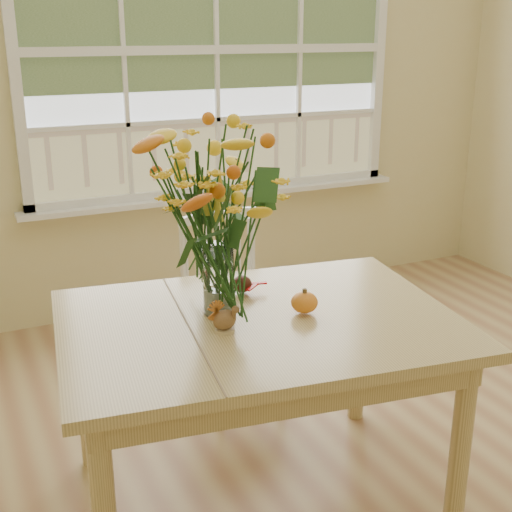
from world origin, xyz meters
name	(u,v)px	position (x,y,z in m)	size (l,w,h in m)	color
floor	(445,500)	(0.00, 0.00, -0.01)	(4.00, 4.50, 0.01)	#A3744F
wall_back	(215,84)	(0.00, 2.25, 1.35)	(4.00, 0.02, 2.70)	beige
window	(217,53)	(0.00, 2.21, 1.53)	(2.42, 0.12, 1.74)	silver
dining_table	(258,342)	(-0.62, 0.32, 0.63)	(1.47, 1.14, 0.72)	tan
windsor_chair	(228,299)	(-0.42, 1.07, 0.49)	(0.43, 0.42, 0.86)	white
flower_vase	(217,211)	(-0.73, 0.43, 1.09)	(0.51, 0.51, 0.61)	white
pumpkin	(304,303)	(-0.46, 0.29, 0.76)	(0.09, 0.09, 0.07)	orange
turkey_figurine	(225,320)	(-0.77, 0.27, 0.76)	(0.09, 0.07, 0.10)	#CCB78C
dark_gourd	(242,285)	(-0.58, 0.56, 0.76)	(0.12, 0.07, 0.07)	#38160F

